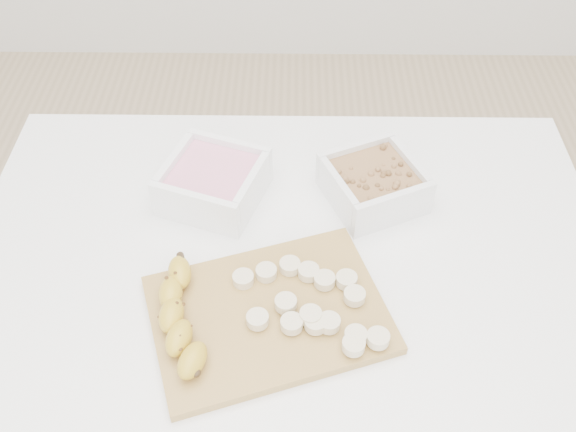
{
  "coord_description": "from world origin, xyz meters",
  "views": [
    {
      "loc": [
        0.01,
        -0.63,
        1.51
      ],
      "look_at": [
        0.0,
        0.03,
        0.81
      ],
      "focal_mm": 40.0,
      "sensor_mm": 36.0,
      "label": 1
    }
  ],
  "objects_px": {
    "table": "(288,294)",
    "bowl_yogurt": "(213,181)",
    "bowl_granola": "(374,183)",
    "banana": "(181,318)",
    "cutting_board": "(268,314)"
  },
  "relations": [
    {
      "from": "table",
      "to": "bowl_yogurt",
      "type": "bearing_deg",
      "value": 133.52
    },
    {
      "from": "table",
      "to": "bowl_yogurt",
      "type": "xyz_separation_m",
      "value": [
        -0.12,
        0.13,
        0.13
      ]
    },
    {
      "from": "table",
      "to": "cutting_board",
      "type": "xyz_separation_m",
      "value": [
        -0.03,
        -0.11,
        0.1
      ]
    },
    {
      "from": "table",
      "to": "banana",
      "type": "bearing_deg",
      "value": -136.72
    },
    {
      "from": "table",
      "to": "bowl_yogurt",
      "type": "height_order",
      "value": "bowl_yogurt"
    },
    {
      "from": "bowl_granola",
      "to": "banana",
      "type": "bearing_deg",
      "value": -136.67
    },
    {
      "from": "table",
      "to": "bowl_granola",
      "type": "distance_m",
      "value": 0.23
    },
    {
      "from": "bowl_granola",
      "to": "cutting_board",
      "type": "bearing_deg",
      "value": -124.21
    },
    {
      "from": "table",
      "to": "bowl_granola",
      "type": "bearing_deg",
      "value": 43.37
    },
    {
      "from": "table",
      "to": "bowl_yogurt",
      "type": "distance_m",
      "value": 0.22
    },
    {
      "from": "cutting_board",
      "to": "table",
      "type": "bearing_deg",
      "value": 76.91
    },
    {
      "from": "bowl_yogurt",
      "to": "cutting_board",
      "type": "xyz_separation_m",
      "value": [
        0.1,
        -0.24,
        -0.03
      ]
    },
    {
      "from": "table",
      "to": "bowl_granola",
      "type": "height_order",
      "value": "bowl_granola"
    },
    {
      "from": "bowl_granola",
      "to": "cutting_board",
      "type": "distance_m",
      "value": 0.29
    },
    {
      "from": "table",
      "to": "banana",
      "type": "xyz_separation_m",
      "value": [
        -0.14,
        -0.13,
        0.13
      ]
    }
  ]
}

